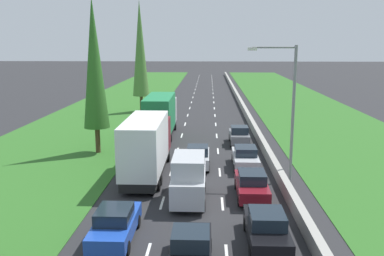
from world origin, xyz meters
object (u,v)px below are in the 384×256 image
black_sedan_right_lane (266,228)px  maroon_sedan_right_lane (252,185)px  black_hatchback_centre_lane_second (191,248)px  silver_hatchback_centre_lane (198,157)px  street_light_mast (288,103)px  green_box_truck_left_lane (161,115)px  grey_hatchback_right_lane (239,135)px  silver_van_centre_lane (189,178)px  white_box_truck_left_lane (147,145)px  poplar_tree_second (94,64)px  blue_sedan_left_lane (115,224)px  silver_sedan_right_lane (245,157)px  poplar_tree_third (140,49)px

black_sedan_right_lane → maroon_sedan_right_lane: bearing=90.8°
black_sedan_right_lane → black_hatchback_centre_lane_second: bearing=-147.8°
black_sedan_right_lane → silver_hatchback_centre_lane: size_ratio=1.15×
street_light_mast → green_box_truck_left_lane: bearing=127.9°
grey_hatchback_right_lane → silver_hatchback_centre_lane: (-3.59, -7.49, 0.00)m
green_box_truck_left_lane → silver_van_centre_lane: green_box_truck_left_lane is taller
white_box_truck_left_lane → silver_van_centre_lane: (3.13, -4.77, -0.78)m
white_box_truck_left_lane → poplar_tree_second: poplar_tree_second is taller
grey_hatchback_right_lane → white_box_truck_left_lane: bearing=-126.7°
black_sedan_right_lane → blue_sedan_left_lane: same height
blue_sedan_left_lane → white_box_truck_left_lane: (0.09, 9.85, 1.37)m
maroon_sedan_right_lane → silver_sedan_right_lane: size_ratio=1.00×
poplar_tree_second → poplar_tree_third: (0.30, 21.39, 0.90)m
maroon_sedan_right_lane → white_box_truck_left_lane: (-6.85, 4.02, 1.37)m
blue_sedan_left_lane → maroon_sedan_right_lane: size_ratio=1.00×
poplar_tree_second → poplar_tree_third: size_ratio=0.88×
poplar_tree_second → white_box_truck_left_lane: bearing=-49.7°
blue_sedan_left_lane → black_hatchback_centre_lane_second: (3.65, -2.26, 0.02)m
blue_sedan_left_lane → silver_van_centre_lane: 6.04m
blue_sedan_left_lane → silver_sedan_right_lane: same height
blue_sedan_left_lane → silver_sedan_right_lane: size_ratio=1.00×
black_hatchback_centre_lane_second → silver_sedan_right_lane: 14.64m
blue_sedan_left_lane → silver_van_centre_lane: bearing=57.6°
black_sedan_right_lane → silver_sedan_right_lane: 12.11m
green_box_truck_left_lane → poplar_tree_third: size_ratio=0.64×
silver_sedan_right_lane → poplar_tree_second: 14.28m
green_box_truck_left_lane → street_light_mast: street_light_mast is taller
blue_sedan_left_lane → white_box_truck_left_lane: 9.94m
black_sedan_right_lane → green_box_truck_left_lane: 23.33m
poplar_tree_third → white_box_truck_left_lane: bearing=-80.1°
black_sedan_right_lane → street_light_mast: bearing=75.0°
silver_sedan_right_lane → black_sedan_right_lane: bearing=-90.3°
black_hatchback_centre_lane_second → silver_sedan_right_lane: size_ratio=0.87×
poplar_tree_third → street_light_mast: poplar_tree_third is taller
white_box_truck_left_lane → blue_sedan_left_lane: bearing=-90.5°
blue_sedan_left_lane → grey_hatchback_right_lane: size_ratio=1.15×
black_sedan_right_lane → maroon_sedan_right_lane: 5.96m
grey_hatchback_right_lane → silver_hatchback_centre_lane: size_ratio=1.00×
maroon_sedan_right_lane → black_hatchback_centre_lane_second: size_ratio=1.15×
black_sedan_right_lane → silver_sedan_right_lane: same height
silver_sedan_right_lane → street_light_mast: size_ratio=0.50×
silver_sedan_right_lane → silver_hatchback_centre_lane: bearing=-177.9°
green_box_truck_left_lane → silver_van_centre_lane: (3.54, -16.88, -0.78)m
black_sedan_right_lane → poplar_tree_third: size_ratio=0.31×
silver_sedan_right_lane → green_box_truck_left_lane: bearing=126.6°
white_box_truck_left_lane → green_box_truck_left_lane: 12.12m
maroon_sedan_right_lane → poplar_tree_second: size_ratio=0.35×
black_sedan_right_lane → grey_hatchback_right_lane: size_ratio=1.15×
maroon_sedan_right_lane → grey_hatchback_right_lane: 13.51m
blue_sedan_left_lane → grey_hatchback_right_lane: grey_hatchback_right_lane is taller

